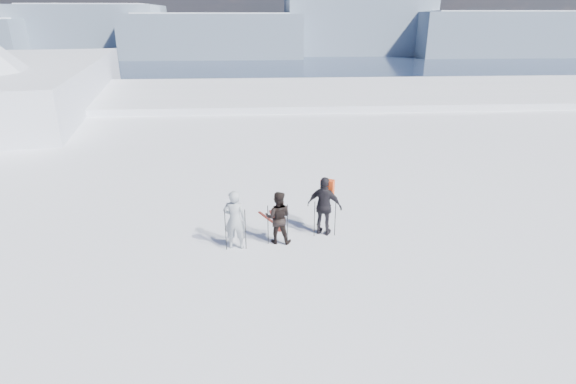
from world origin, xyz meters
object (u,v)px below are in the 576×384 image
object	(u,v)px
skier_grey	(235,220)
skier_pack	(325,206)
skis_loose	(273,220)
skier_dark	(278,217)

from	to	relation	value
skier_grey	skier_pack	distance (m)	2.85
skier_pack	skis_loose	distance (m)	2.13
skier_grey	skis_loose	distance (m)	2.33
skis_loose	skier_dark	bearing A→B (deg)	-85.87
skier_dark	skis_loose	world-z (taller)	skier_dark
skier_dark	skier_pack	xyz separation A→B (m)	(1.47, 0.45, 0.13)
skier_dark	skis_loose	distance (m)	1.73
skier_grey	skis_loose	world-z (taller)	skier_grey
skier_pack	skis_loose	world-z (taller)	skier_pack
skier_grey	skier_dark	xyz separation A→B (m)	(1.29, 0.27, -0.09)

